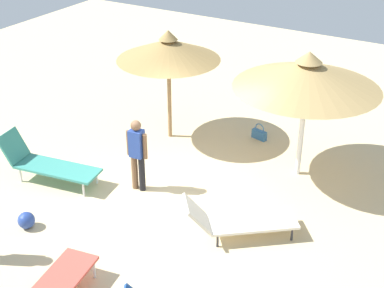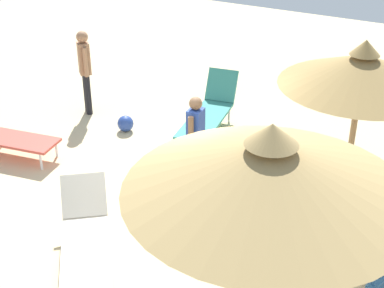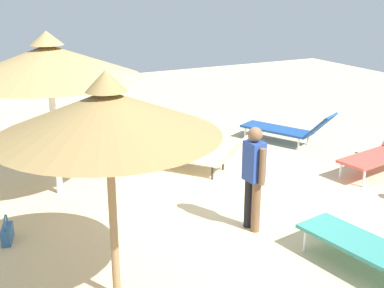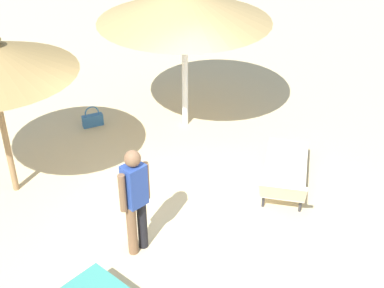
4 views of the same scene
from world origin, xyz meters
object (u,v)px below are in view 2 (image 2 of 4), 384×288
at_px(parasol_umbrella_near_left, 362,70).
at_px(lounge_chair_near_right, 85,237).
at_px(handbag, 376,285).
at_px(parasol_umbrella_far_right, 270,168).
at_px(lounge_chair_edge, 210,111).
at_px(person_standing_far_left, 85,67).
at_px(person_standing_back, 196,136).
at_px(beach_ball, 125,124).
at_px(lounge_chair_front, 5,134).

height_order(parasol_umbrella_near_left, lounge_chair_near_right, parasol_umbrella_near_left).
bearing_deg(handbag, parasol_umbrella_far_right, 142.75).
xyz_separation_m(parasol_umbrella_near_left, lounge_chair_edge, (1.15, 3.00, -1.77)).
xyz_separation_m(parasol_umbrella_far_right, parasol_umbrella_near_left, (3.29, -0.09, -0.07)).
bearing_deg(person_standing_far_left, lounge_chair_edge, -79.56).
relative_size(person_standing_back, handbag, 3.84).
bearing_deg(beach_ball, handbag, -112.72).
bearing_deg(person_standing_far_left, parasol_umbrella_near_left, -96.79).
relative_size(person_standing_far_left, beach_ball, 5.52).
bearing_deg(handbag, lounge_chair_front, 86.44).
height_order(lounge_chair_edge, person_standing_back, person_standing_back).
bearing_deg(handbag, beach_ball, 67.28).
distance_m(lounge_chair_edge, lounge_chair_front, 3.82).
bearing_deg(parasol_umbrella_far_right, lounge_chair_near_right, 86.24).
distance_m(lounge_chair_near_right, handbag, 3.83).
distance_m(lounge_chair_front, handbag, 6.72).
height_order(lounge_chair_edge, handbag, lounge_chair_edge).
xyz_separation_m(parasol_umbrella_far_right, beach_ball, (3.62, 4.34, -2.10)).
bearing_deg(lounge_chair_front, person_standing_far_left, -3.74).
xyz_separation_m(parasol_umbrella_far_right, handbag, (1.36, -1.04, -2.13)).
relative_size(lounge_chair_near_right, beach_ball, 6.22).
distance_m(parasol_umbrella_far_right, lounge_chair_front, 6.21).
height_order(parasol_umbrella_far_right, lounge_chair_edge, parasol_umbrella_far_right).
bearing_deg(beach_ball, lounge_chair_near_right, -153.18).
bearing_deg(lounge_chair_front, handbag, -93.56).
distance_m(parasol_umbrella_far_right, lounge_chair_near_right, 3.23).
xyz_separation_m(lounge_chair_near_right, lounge_chair_edge, (4.27, 0.31, 0.07)).
xyz_separation_m(person_standing_far_left, person_standing_back, (-1.37, -3.30, -0.13)).
height_order(parasol_umbrella_near_left, person_standing_back, parasol_umbrella_near_left).
bearing_deg(person_standing_back, beach_ball, 64.19).
bearing_deg(parasol_umbrella_far_right, person_standing_far_left, 54.35).
distance_m(parasol_umbrella_near_left, handbag, 2.97).
height_order(lounge_chair_edge, lounge_chair_front, lounge_chair_edge).
bearing_deg(lounge_chair_edge, parasol_umbrella_far_right, -146.73).
relative_size(lounge_chair_edge, person_standing_far_left, 1.25).
xyz_separation_m(lounge_chair_near_right, handbag, (1.19, -3.64, -0.21)).
height_order(parasol_umbrella_near_left, lounge_chair_edge, parasol_umbrella_near_left).
relative_size(lounge_chair_front, beach_ball, 5.99).
bearing_deg(parasol_umbrella_near_left, person_standing_far_left, 83.21).
xyz_separation_m(lounge_chair_edge, lounge_chair_front, (-2.66, 2.75, 0.00)).
xyz_separation_m(lounge_chair_edge, person_standing_back, (-1.85, -0.69, 0.46)).
xyz_separation_m(parasol_umbrella_far_right, lounge_chair_edge, (4.44, 2.91, -1.84)).
xyz_separation_m(parasol_umbrella_far_right, lounge_chair_near_right, (0.17, 2.60, -1.91)).
distance_m(lounge_chair_near_right, beach_ball, 3.86).
bearing_deg(person_standing_back, lounge_chair_front, 103.21).
relative_size(parasol_umbrella_near_left, lounge_chair_edge, 1.20).
bearing_deg(parasol_umbrella_far_right, lounge_chair_front, 72.54).
xyz_separation_m(lounge_chair_front, person_standing_back, (0.81, -3.44, 0.46)).
xyz_separation_m(lounge_chair_front, person_standing_far_left, (2.18, -0.14, 0.59)).
bearing_deg(lounge_chair_edge, person_standing_far_left, 100.44).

